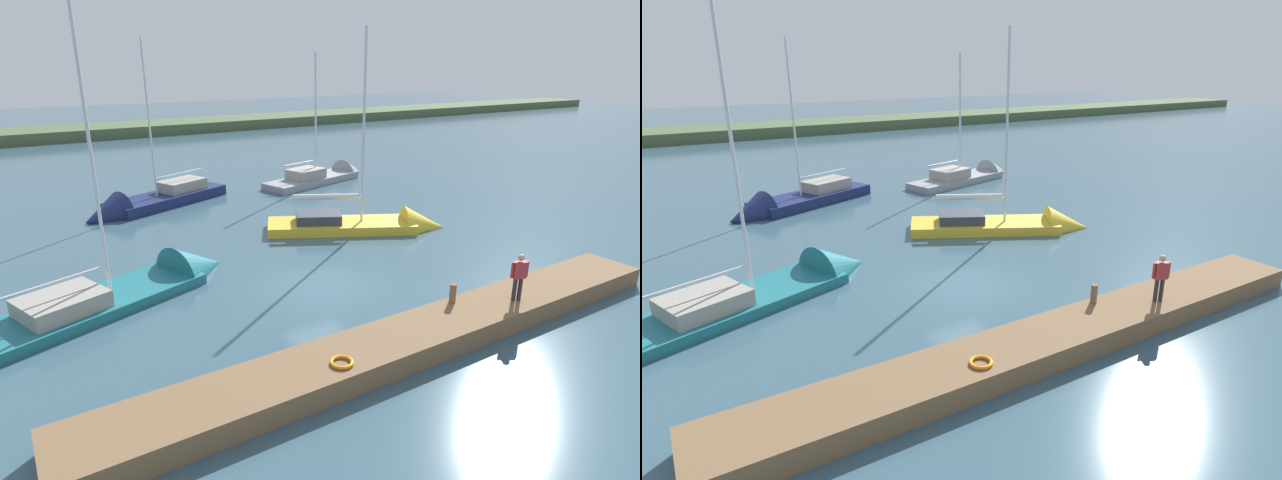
{
  "view_description": "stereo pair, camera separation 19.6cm",
  "coord_description": "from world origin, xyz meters",
  "views": [
    {
      "loc": [
        10.16,
        15.94,
        8.38
      ],
      "look_at": [
        -0.34,
        -0.79,
        1.59
      ],
      "focal_mm": 29.24,
      "sensor_mm": 36.0,
      "label": 1
    },
    {
      "loc": [
        9.99,
        16.05,
        8.38
      ],
      "look_at": [
        -0.34,
        -0.79,
        1.59
      ],
      "focal_mm": 29.24,
      "sensor_mm": 36.0,
      "label": 2
    }
  ],
  "objects": [
    {
      "name": "mooring_post_near",
      "position": [
        -2.1,
        4.8,
        1.01
      ],
      "size": [
        0.22,
        0.22,
        0.65
      ],
      "primitive_type": "cylinder",
      "color": "brown",
      "rests_on": "dock_pier"
    },
    {
      "name": "sailboat_inner_slip",
      "position": [
        6.28,
        -3.14,
        0.1
      ],
      "size": [
        10.68,
        6.0,
        11.7
      ],
      "rotation": [
        0.0,
        0.0,
        3.49
      ],
      "color": "#1E6B75",
      "rests_on": "ground_plane"
    },
    {
      "name": "sailboat_outer_mooring",
      "position": [
        -6.09,
        -4.71,
        0.1
      ],
      "size": [
        9.35,
        6.47,
        11.14
      ],
      "rotation": [
        0.0,
        0.0,
        2.66
      ],
      "color": "gold",
      "rests_on": "ground_plane"
    },
    {
      "name": "sailboat_mid_channel",
      "position": [
        -10.71,
        -16.19,
        0.2
      ],
      "size": [
        9.65,
        4.68,
        10.02
      ],
      "rotation": [
        0.0,
        0.0,
        3.4
      ],
      "color": "gray",
      "rests_on": "ground_plane"
    },
    {
      "name": "far_shoreline",
      "position": [
        0.0,
        -50.81,
        0.0
      ],
      "size": [
        180.0,
        8.0,
        2.4
      ],
      "primitive_type": "cube",
      "color": "#4C603D",
      "rests_on": "ground_plane"
    },
    {
      "name": "sailboat_far_left",
      "position": [
        3.02,
        -15.07,
        0.21
      ],
      "size": [
        9.68,
        6.07,
        10.83
      ],
      "rotation": [
        0.0,
        0.0,
        0.4
      ],
      "color": "navy",
      "rests_on": "ground_plane"
    },
    {
      "name": "ground_plane",
      "position": [
        0.0,
        0.0,
        0.0
      ],
      "size": [
        200.0,
        200.0,
        0.0
      ],
      "primitive_type": "plane",
      "color": "#385666"
    },
    {
      "name": "life_ring_buoy",
      "position": [
        3.21,
        5.97,
        0.73
      ],
      "size": [
        0.66,
        0.66,
        0.1
      ],
      "primitive_type": "torus",
      "color": "orange",
      "rests_on": "dock_pier"
    },
    {
      "name": "person_on_dock",
      "position": [
        -4.05,
        5.86,
        1.63
      ],
      "size": [
        0.6,
        0.36,
        1.66
      ],
      "rotation": [
        0.0,
        0.0,
        4.35
      ],
      "color": "#28282D",
      "rests_on": "dock_pier"
    },
    {
      "name": "dock_pier",
      "position": [
        0.0,
        5.55,
        0.34
      ],
      "size": [
        21.05,
        2.12,
        0.68
      ],
      "primitive_type": "cube",
      "color": "brown",
      "rests_on": "ground_plane"
    }
  ]
}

